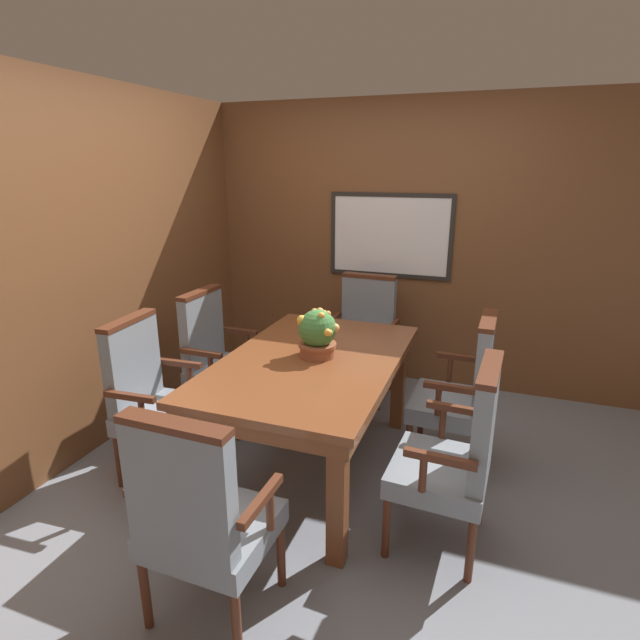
{
  "coord_description": "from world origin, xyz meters",
  "views": [
    {
      "loc": [
        0.97,
        -2.54,
        1.9
      ],
      "look_at": [
        -0.06,
        0.27,
        0.97
      ],
      "focal_mm": 28.0,
      "sensor_mm": 36.0,
      "label": 1
    }
  ],
  "objects_px": {
    "chair_left_near": "(152,394)",
    "chair_right_far": "(463,388)",
    "chair_right_near": "(457,453)",
    "dining_table": "(312,373)",
    "chair_head_far": "(364,333)",
    "chair_left_far": "(217,354)",
    "chair_head_near": "(200,515)",
    "potted_plant": "(317,334)"
  },
  "relations": [
    {
      "from": "dining_table",
      "to": "potted_plant",
      "type": "relative_size",
      "value": 5.58
    },
    {
      "from": "dining_table",
      "to": "chair_right_near",
      "type": "relative_size",
      "value": 1.62
    },
    {
      "from": "chair_head_far",
      "to": "potted_plant",
      "type": "bearing_deg",
      "value": -86.46
    },
    {
      "from": "chair_head_near",
      "to": "chair_right_near",
      "type": "relative_size",
      "value": 1.0
    },
    {
      "from": "chair_left_far",
      "to": "chair_right_far",
      "type": "distance_m",
      "value": 1.8
    },
    {
      "from": "dining_table",
      "to": "chair_right_far",
      "type": "bearing_deg",
      "value": 22.99
    },
    {
      "from": "chair_head_far",
      "to": "chair_right_far",
      "type": "bearing_deg",
      "value": -41.37
    },
    {
      "from": "chair_head_near",
      "to": "chair_right_near",
      "type": "height_order",
      "value": "same"
    },
    {
      "from": "dining_table",
      "to": "potted_plant",
      "type": "xyz_separation_m",
      "value": [
        0.02,
        0.04,
        0.25
      ]
    },
    {
      "from": "chair_left_near",
      "to": "chair_right_far",
      "type": "height_order",
      "value": "same"
    },
    {
      "from": "chair_left_near",
      "to": "chair_right_far",
      "type": "bearing_deg",
      "value": -71.35
    },
    {
      "from": "chair_head_far",
      "to": "potted_plant",
      "type": "relative_size",
      "value": 3.44
    },
    {
      "from": "chair_right_near",
      "to": "potted_plant",
      "type": "relative_size",
      "value": 3.44
    },
    {
      "from": "dining_table",
      "to": "chair_left_far",
      "type": "xyz_separation_m",
      "value": [
        -0.91,
        0.36,
        -0.13
      ]
    },
    {
      "from": "chair_left_far",
      "to": "potted_plant",
      "type": "relative_size",
      "value": 3.44
    },
    {
      "from": "chair_left_near",
      "to": "chair_right_near",
      "type": "xyz_separation_m",
      "value": [
        1.85,
        -0.03,
        0.0
      ]
    },
    {
      "from": "chair_right_far",
      "to": "chair_head_near",
      "type": "bearing_deg",
      "value": -27.79
    },
    {
      "from": "dining_table",
      "to": "chair_head_far",
      "type": "relative_size",
      "value": 1.62
    },
    {
      "from": "chair_right_far",
      "to": "chair_head_far",
      "type": "height_order",
      "value": "same"
    },
    {
      "from": "chair_left_far",
      "to": "chair_head_far",
      "type": "distance_m",
      "value": 1.26
    },
    {
      "from": "chair_left_far",
      "to": "chair_left_near",
      "type": "relative_size",
      "value": 1.0
    },
    {
      "from": "potted_plant",
      "to": "chair_left_far",
      "type": "bearing_deg",
      "value": 161.02
    },
    {
      "from": "chair_right_far",
      "to": "chair_head_far",
      "type": "relative_size",
      "value": 1.0
    },
    {
      "from": "chair_right_near",
      "to": "chair_head_far",
      "type": "height_order",
      "value": "same"
    },
    {
      "from": "chair_left_near",
      "to": "chair_head_far",
      "type": "distance_m",
      "value": 1.85
    },
    {
      "from": "chair_head_near",
      "to": "potted_plant",
      "type": "distance_m",
      "value": 1.33
    },
    {
      "from": "chair_right_far",
      "to": "chair_left_far",
      "type": "bearing_deg",
      "value": -88.09
    },
    {
      "from": "dining_table",
      "to": "chair_head_far",
      "type": "bearing_deg",
      "value": 89.91
    },
    {
      "from": "chair_right_far",
      "to": "chair_right_near",
      "type": "height_order",
      "value": "same"
    },
    {
      "from": "chair_left_far",
      "to": "chair_left_near",
      "type": "bearing_deg",
      "value": 179.36
    },
    {
      "from": "chair_head_near",
      "to": "potted_plant",
      "type": "bearing_deg",
      "value": -90.74
    },
    {
      "from": "chair_head_far",
      "to": "chair_right_near",
      "type": "bearing_deg",
      "value": -57.94
    },
    {
      "from": "chair_left_far",
      "to": "chair_head_far",
      "type": "bearing_deg",
      "value": -45.46
    },
    {
      "from": "dining_table",
      "to": "chair_left_far",
      "type": "distance_m",
      "value": 0.99
    },
    {
      "from": "chair_head_far",
      "to": "dining_table",
      "type": "bearing_deg",
      "value": -87.54
    },
    {
      "from": "chair_left_far",
      "to": "chair_head_near",
      "type": "bearing_deg",
      "value": -149.81
    },
    {
      "from": "chair_left_near",
      "to": "chair_right_far",
      "type": "xyz_separation_m",
      "value": [
        1.82,
        0.75,
        0.0
      ]
    },
    {
      "from": "chair_head_far",
      "to": "chair_left_near",
      "type": "bearing_deg",
      "value": -117.64
    },
    {
      "from": "chair_right_near",
      "to": "dining_table",
      "type": "bearing_deg",
      "value": -110.55
    },
    {
      "from": "dining_table",
      "to": "chair_left_near",
      "type": "relative_size",
      "value": 1.62
    },
    {
      "from": "chair_right_far",
      "to": "chair_right_near",
      "type": "bearing_deg",
      "value": 4.21
    },
    {
      "from": "chair_left_near",
      "to": "chair_head_near",
      "type": "height_order",
      "value": "same"
    }
  ]
}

